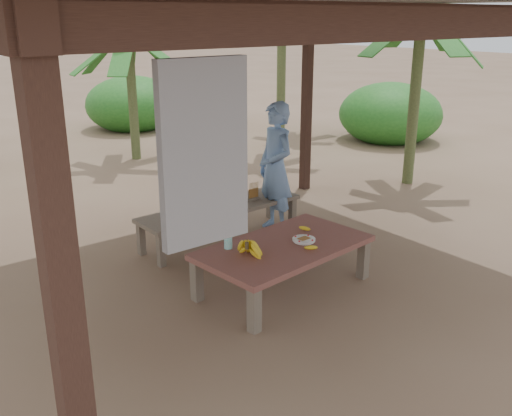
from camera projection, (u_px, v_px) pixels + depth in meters
ground at (257, 281)px, 6.19m from camera, size 80.00×80.00×0.00m
pavilion at (257, 11)px, 5.28m from camera, size 6.60×5.60×2.95m
work_table at (284, 250)px, 5.90m from camera, size 1.89×1.17×0.50m
bench at (221, 210)px, 7.24m from camera, size 2.22×0.67×0.45m
ripe_banana_bunch at (247, 249)px, 5.55m from camera, size 0.34×0.32×0.17m
plate at (304, 240)px, 5.96m from camera, size 0.24×0.24×0.04m
loose_banana_front at (311, 248)px, 5.75m from camera, size 0.16×0.07×0.04m
loose_banana_side at (305, 228)px, 6.27m from camera, size 0.12×0.13×0.04m
water_flask at (228, 236)px, 5.75m from camera, size 0.08×0.08×0.31m
green_banana_stalk at (207, 198)px, 7.04m from camera, size 0.27×0.27×0.30m
cooking_pot at (226, 196)px, 7.36m from camera, size 0.19×0.19×0.16m
skewer_rack at (253, 191)px, 7.44m from camera, size 0.18×0.09×0.24m
woman at (276, 168)px, 7.43m from camera, size 0.50×0.68×1.72m
banana_plant_n at (129, 44)px, 10.81m from camera, size 1.80×1.80×2.70m
banana_plant_e at (421, 25)px, 9.03m from camera, size 1.80×1.80×3.09m
banana_plant_far at (307, 18)px, 13.18m from camera, size 1.80×1.80×3.17m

